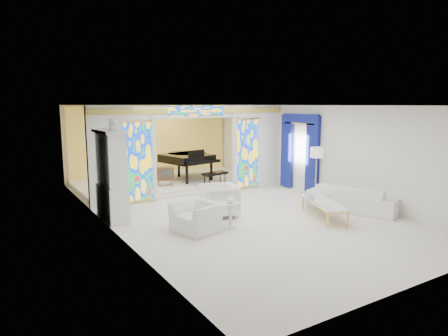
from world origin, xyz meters
TOP-DOWN VIEW (x-y plane):
  - floor at (0.00, 0.00)m, footprint 12.00×12.00m
  - ceiling at (0.00, 0.00)m, footprint 7.00×12.00m
  - wall_back at (0.00, 6.00)m, footprint 7.00×0.02m
  - wall_front at (0.00, -6.00)m, footprint 7.00×0.02m
  - wall_left at (-3.50, 0.00)m, footprint 0.02×12.00m
  - wall_right at (3.50, 0.00)m, footprint 0.02×12.00m
  - partition_wall at (0.00, 2.00)m, footprint 7.00×0.22m
  - stained_glass_left at (-2.03, 1.89)m, footprint 0.90×0.04m
  - stained_glass_right at (2.03, 1.89)m, footprint 0.90×0.04m
  - stained_glass_transom at (0.00, 1.89)m, footprint 2.00×0.04m
  - alcove_platform at (0.00, 4.10)m, footprint 6.80×3.80m
  - gold_curtain_back at (0.00, 5.88)m, footprint 6.70×0.10m
  - chandelier at (0.20, 4.00)m, footprint 0.48×0.48m
  - blue_drapes at (3.40, 0.70)m, footprint 0.14×1.85m
  - china_cabinet at (-3.22, 0.60)m, footprint 0.56×1.46m
  - armchair_left at (-1.78, -1.46)m, footprint 1.18×1.28m
  - armchair_right at (-0.65, -0.61)m, footprint 1.19×1.17m
  - sofa at (2.95, -2.12)m, footprint 1.83×2.69m
  - side_table at (-0.95, -1.67)m, footprint 0.64×0.64m
  - vase at (-0.95, -1.67)m, footprint 0.21×0.21m
  - coffee_table at (1.66, -2.24)m, footprint 1.37×2.08m
  - floor_lamp at (3.01, -0.54)m, footprint 0.54×0.54m
  - grand_piano at (0.70, 3.99)m, footprint 2.08×3.20m
  - tv_console at (-0.59, 3.24)m, footprint 0.62×0.47m

SIDE VIEW (x-z plane):
  - floor at x=0.00m, z-range 0.00..0.00m
  - alcove_platform at x=0.00m, z-range 0.00..0.18m
  - armchair_left at x=-1.78m, z-range 0.00..0.70m
  - sofa at x=2.95m, z-range 0.00..0.73m
  - coffee_table at x=1.66m, z-range 0.19..0.63m
  - side_table at x=-0.95m, z-range 0.10..0.73m
  - armchair_right at x=-0.65m, z-range 0.00..0.88m
  - tv_console at x=-0.59m, z-range 0.28..0.93m
  - vase at x=-0.95m, z-range 0.64..0.84m
  - grand_piano at x=0.70m, z-range 0.39..1.57m
  - china_cabinet at x=-3.22m, z-range -0.19..2.53m
  - stained_glass_left at x=-2.03m, z-range 0.10..2.50m
  - stained_glass_right at x=2.03m, z-range 0.10..2.50m
  - floor_lamp at x=3.01m, z-range 0.60..2.28m
  - wall_back at x=0.00m, z-range 0.00..3.00m
  - wall_front at x=0.00m, z-range 0.00..3.00m
  - wall_left at x=-3.50m, z-range 0.00..3.00m
  - wall_right at x=3.50m, z-range 0.00..3.00m
  - gold_curtain_back at x=0.00m, z-range 0.05..2.95m
  - blue_drapes at x=3.40m, z-range 0.25..2.90m
  - partition_wall at x=0.00m, z-range 0.15..3.15m
  - chandelier at x=0.20m, z-range 2.40..2.70m
  - stained_glass_transom at x=0.00m, z-range 2.65..2.99m
  - ceiling at x=0.00m, z-range 2.99..3.01m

